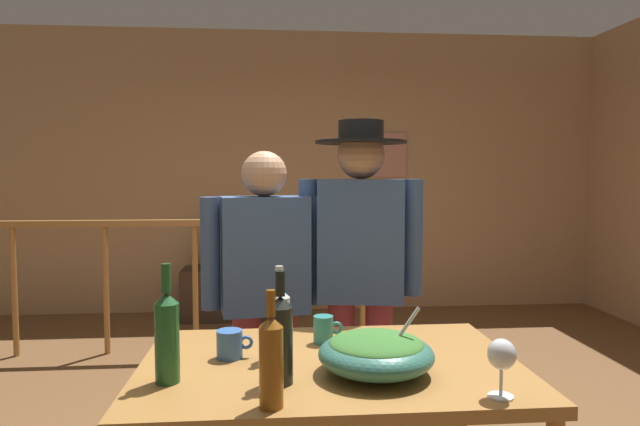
{
  "coord_description": "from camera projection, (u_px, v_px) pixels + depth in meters",
  "views": [
    {
      "loc": [
        -0.26,
        -2.58,
        1.42
      ],
      "look_at": [
        -0.07,
        -0.37,
        1.27
      ],
      "focal_mm": 31.18,
      "sensor_mm": 36.0,
      "label": 1
    }
  ],
  "objects": [
    {
      "name": "person_standing_right",
      "position": [
        360.0,
        262.0,
        2.65
      ],
      "size": [
        0.58,
        0.43,
        1.67
      ],
      "rotation": [
        0.0,
        0.0,
        2.99
      ],
      "color": "#9E3842",
      "rests_on": "ground_plane"
    },
    {
      "name": "wine_bottle_green",
      "position": [
        167.0,
        335.0,
        1.66
      ],
      "size": [
        0.07,
        0.07,
        0.36
      ],
      "color": "#1E5628",
      "rests_on": "serving_table"
    },
    {
      "name": "mug_blue",
      "position": [
        230.0,
        344.0,
        1.89
      ],
      "size": [
        0.12,
        0.09,
        0.1
      ],
      "color": "#3866B2",
      "rests_on": "serving_table"
    },
    {
      "name": "framed_picture",
      "position": [
        381.0,
        155.0,
        5.78
      ],
      "size": [
        0.54,
        0.03,
        0.46
      ],
      "primitive_type": "cube",
      "color": "tan"
    },
    {
      "name": "salad_bowl",
      "position": [
        376.0,
        352.0,
        1.74
      ],
      "size": [
        0.36,
        0.36,
        0.21
      ],
      "color": "#337060",
      "rests_on": "serving_table"
    },
    {
      "name": "stair_railing",
      "position": [
        220.0,
        264.0,
        4.43
      ],
      "size": [
        3.55,
        0.1,
        1.11
      ],
      "color": "#9E6B33",
      "rests_on": "ground_plane"
    },
    {
      "name": "serving_table",
      "position": [
        330.0,
        385.0,
        1.86
      ],
      "size": [
        1.26,
        0.84,
        0.79
      ],
      "color": "#9E6B33",
      "rests_on": "ground_plane"
    },
    {
      "name": "mug_teal",
      "position": [
        324.0,
        329.0,
        2.06
      ],
      "size": [
        0.11,
        0.07,
        0.1
      ],
      "color": "teal",
      "rests_on": "serving_table"
    },
    {
      "name": "wine_bottle_dark",
      "position": [
        280.0,
        338.0,
        1.65
      ],
      "size": [
        0.08,
        0.08,
        0.34
      ],
      "color": "black",
      "rests_on": "serving_table"
    },
    {
      "name": "flat_screen_tv",
      "position": [
        228.0,
        245.0,
        5.39
      ],
      "size": [
        0.51,
        0.12,
        0.39
      ],
      "color": "black",
      "rests_on": "tv_console"
    },
    {
      "name": "back_wall",
      "position": [
        297.0,
        172.0,
        5.78
      ],
      "size": [
        6.4,
        0.1,
        2.88
      ],
      "primitive_type": "cube",
      "color": "tan",
      "rests_on": "ground_plane"
    },
    {
      "name": "tv_console",
      "position": [
        229.0,
        293.0,
        5.46
      ],
      "size": [
        0.9,
        0.4,
        0.5
      ],
      "primitive_type": "cube",
      "color": "#38281E",
      "rests_on": "ground_plane"
    },
    {
      "name": "wine_glass",
      "position": [
        502.0,
        357.0,
        1.55
      ],
      "size": [
        0.08,
        0.08,
        0.17
      ],
      "color": "silver",
      "rests_on": "serving_table"
    },
    {
      "name": "wine_bottle_clear",
      "position": [
        279.0,
        321.0,
        1.88
      ],
      "size": [
        0.07,
        0.07,
        0.32
      ],
      "color": "silver",
      "rests_on": "serving_table"
    },
    {
      "name": "person_standing_left",
      "position": [
        265.0,
        285.0,
        2.62
      ],
      "size": [
        0.59,
        0.28,
        1.53
      ],
      "rotation": [
        0.0,
        0.0,
        3.29
      ],
      "color": "#9E3842",
      "rests_on": "ground_plane"
    },
    {
      "name": "wine_bottle_amber",
      "position": [
        271.0,
        360.0,
        1.48
      ],
      "size": [
        0.07,
        0.07,
        0.32
      ],
      "color": "brown",
      "rests_on": "serving_table"
    }
  ]
}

